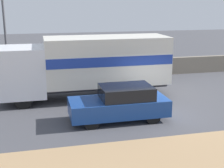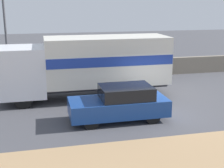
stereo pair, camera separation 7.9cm
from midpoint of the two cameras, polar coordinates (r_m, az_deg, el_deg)
ground_plane at (r=14.77m, az=7.65°, el=-5.15°), size 80.00×80.00×0.00m
stone_wall_backdrop at (r=21.33m, az=0.73°, el=2.85°), size 60.00×0.35×1.18m
street_lamp at (r=19.23m, az=-19.39°, el=12.74°), size 0.56×0.28×8.05m
box_truck at (r=16.47m, az=-4.37°, el=3.76°), size 8.75×2.46×3.24m
car_hatchback at (r=13.51m, az=1.38°, el=-3.53°), size 4.24×1.74×1.52m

